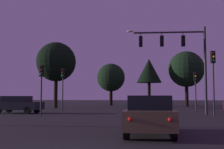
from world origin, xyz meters
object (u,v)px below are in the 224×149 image
(traffic_light_corner_left, at_px, (63,81))
(tree_behind_sign, at_px, (56,62))
(traffic_signal_mast_arm, at_px, (180,52))
(car_nearside_lane, at_px, (150,114))
(traffic_light_corner_right, at_px, (41,79))
(tree_center_horizon, at_px, (186,69))
(traffic_light_median, at_px, (213,70))
(car_crossing_right, at_px, (18,104))
(traffic_light_far_side, at_px, (196,83))
(tree_right_cluster, at_px, (111,78))
(tree_lot_edge, at_px, (149,71))

(traffic_light_corner_left, height_order, tree_behind_sign, tree_behind_sign)
(traffic_signal_mast_arm, xyz_separation_m, car_nearside_lane, (-2.36, -12.93, -4.36))
(traffic_light_corner_right, bearing_deg, tree_center_horizon, 59.71)
(traffic_light_corner_left, bearing_deg, traffic_light_median, -25.82)
(traffic_light_median, distance_m, tree_center_horizon, 22.40)
(traffic_light_corner_right, distance_m, traffic_light_median, 12.96)
(traffic_signal_mast_arm, relative_size, car_crossing_right, 1.65)
(traffic_light_far_side, bearing_deg, traffic_light_corner_right, -145.42)
(tree_behind_sign, bearing_deg, car_nearside_lane, -63.95)
(tree_behind_sign, relative_size, tree_right_cluster, 1.26)
(traffic_signal_mast_arm, height_order, tree_lot_edge, traffic_signal_mast_arm)
(traffic_signal_mast_arm, xyz_separation_m, traffic_light_corner_left, (-11.31, 4.38, -2.10))
(traffic_light_corner_right, bearing_deg, traffic_light_far_side, 34.58)
(traffic_light_corner_left, distance_m, tree_lot_edge, 16.89)
(traffic_light_far_side, relative_size, car_nearside_lane, 0.89)
(traffic_light_corner_left, distance_m, traffic_light_far_side, 13.40)
(traffic_light_corner_right, bearing_deg, traffic_signal_mast_arm, 14.69)
(tree_center_horizon, bearing_deg, traffic_signal_mast_arm, -97.52)
(traffic_signal_mast_arm, distance_m, tree_lot_edge, 19.04)
(traffic_light_corner_left, relative_size, tree_behind_sign, 0.50)
(traffic_light_median, xyz_separation_m, tree_center_horizon, (0.50, 22.30, 2.09))
(traffic_signal_mast_arm, height_order, tree_behind_sign, tree_behind_sign)
(traffic_light_corner_left, bearing_deg, tree_behind_sign, 113.20)
(traffic_signal_mast_arm, height_order, traffic_light_corner_left, traffic_signal_mast_arm)
(traffic_light_corner_right, relative_size, tree_center_horizon, 0.48)
(traffic_light_far_side, xyz_separation_m, tree_center_horizon, (0.66, 14.19, 2.67))
(traffic_light_corner_left, height_order, traffic_light_median, traffic_light_median)
(car_crossing_right, xyz_separation_m, tree_right_cluster, (5.08, 22.63, 3.72))
(traffic_signal_mast_arm, xyz_separation_m, traffic_light_median, (2.16, -2.14, -1.75))
(traffic_signal_mast_arm, bearing_deg, traffic_light_far_side, 71.52)
(tree_right_cluster, height_order, tree_lot_edge, tree_lot_edge)
(car_nearside_lane, height_order, tree_right_cluster, tree_right_cluster)
(car_crossing_right, bearing_deg, traffic_light_median, -8.21)
(traffic_signal_mast_arm, distance_m, tree_center_horizon, 20.34)
(traffic_signal_mast_arm, height_order, tree_right_cluster, traffic_signal_mast_arm)
(traffic_light_corner_right, xyz_separation_m, tree_right_cluster, (1.76, 25.66, 1.73))
(traffic_light_far_side, xyz_separation_m, tree_lot_edge, (-4.81, 12.85, 2.36))
(traffic_light_median, relative_size, tree_center_horizon, 0.59)
(car_nearside_lane, xyz_separation_m, car_crossing_right, (-11.72, 13.14, 0.00))
(car_crossing_right, distance_m, tree_behind_sign, 13.26)
(tree_center_horizon, xyz_separation_m, tree_right_cluster, (-11.66, 2.68, -0.98))
(tree_behind_sign, bearing_deg, tree_center_horizon, 24.01)
(tree_right_cluster, relative_size, tree_lot_edge, 0.98)
(traffic_light_far_side, xyz_separation_m, tree_right_cluster, (-11.00, 16.87, 1.70))
(traffic_light_median, height_order, traffic_light_far_side, traffic_light_median)
(car_nearside_lane, bearing_deg, traffic_light_corner_left, 117.33)
(traffic_light_corner_left, distance_m, traffic_light_corner_right, 7.23)
(traffic_light_corner_left, relative_size, traffic_light_far_side, 1.09)
(traffic_light_corner_right, bearing_deg, tree_behind_sign, 104.66)
(traffic_signal_mast_arm, bearing_deg, tree_lot_edge, 98.49)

